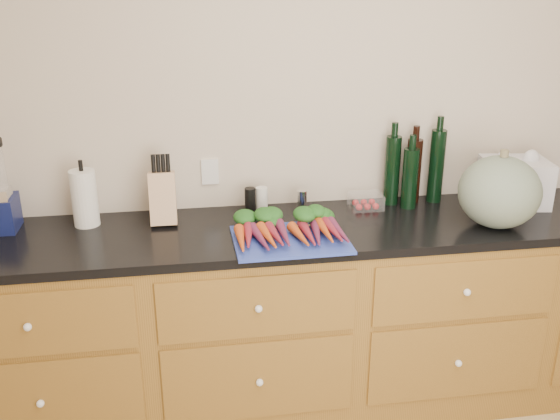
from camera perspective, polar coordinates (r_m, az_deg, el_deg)
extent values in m
cube|color=beige|center=(3.03, 4.92, 7.45)|extent=(4.10, 0.05, 2.60)
cube|color=brown|center=(3.05, 5.86, -9.72)|extent=(3.60, 0.60, 0.90)
cube|color=brown|center=(2.65, -22.02, -9.72)|extent=(0.82, 0.01, 0.28)
sphere|color=white|center=(2.64, -22.09, -9.89)|extent=(0.03, 0.03, 0.03)
cube|color=brown|center=(2.84, -21.00, -16.00)|extent=(0.82, 0.01, 0.38)
sphere|color=white|center=(2.83, -21.06, -16.19)|extent=(0.03, 0.03, 0.03)
cube|color=brown|center=(2.58, -2.01, -8.84)|extent=(0.82, 0.01, 0.28)
sphere|color=white|center=(2.57, -1.97, -9.02)|extent=(0.03, 0.03, 0.03)
cube|color=brown|center=(2.78, -1.92, -15.29)|extent=(0.82, 0.01, 0.38)
sphere|color=white|center=(2.77, -1.87, -15.49)|extent=(0.03, 0.03, 0.03)
cube|color=brown|center=(2.82, 16.60, -7.07)|extent=(0.82, 0.01, 0.28)
sphere|color=white|center=(2.81, 16.74, -7.22)|extent=(0.03, 0.03, 0.03)
cube|color=brown|center=(3.00, 15.88, -13.16)|extent=(0.82, 0.01, 0.38)
sphere|color=white|center=(2.99, 16.01, -13.33)|extent=(0.03, 0.03, 0.03)
cube|color=black|center=(2.84, 6.21, -1.55)|extent=(3.64, 0.62, 0.04)
cube|color=#2B42AF|center=(2.63, 0.95, -2.73)|extent=(0.48, 0.37, 0.01)
cone|color=#D44E19|center=(2.57, -3.57, -2.61)|extent=(0.05, 0.22, 0.05)
cone|color=maroon|center=(2.58, -2.79, -2.56)|extent=(0.05, 0.22, 0.05)
cone|color=#6D2145|center=(2.58, -2.01, -2.52)|extent=(0.05, 0.22, 0.05)
cone|color=#D44E19|center=(2.58, -1.23, -2.47)|extent=(0.05, 0.22, 0.05)
cone|color=maroon|center=(2.59, -0.46, -2.42)|extent=(0.05, 0.22, 0.05)
cone|color=#6D2145|center=(2.59, 0.31, -2.37)|extent=(0.05, 0.22, 0.05)
ellipsoid|color=#1C4D19|center=(2.73, -2.07, -0.94)|extent=(0.22, 0.13, 0.07)
cone|color=#D44E19|center=(2.60, 1.75, -2.28)|extent=(0.05, 0.22, 0.05)
cone|color=maroon|center=(2.61, 2.51, -2.24)|extent=(0.05, 0.22, 0.05)
cone|color=#6D2145|center=(2.62, 3.27, -2.19)|extent=(0.05, 0.22, 0.05)
cone|color=#D44E19|center=(2.62, 4.02, -2.14)|extent=(0.05, 0.22, 0.05)
cone|color=maroon|center=(2.63, 4.77, -2.09)|extent=(0.05, 0.22, 0.05)
cone|color=#6D2145|center=(2.64, 5.52, -2.04)|extent=(0.05, 0.22, 0.05)
ellipsoid|color=#1C4D19|center=(2.77, 2.92, -0.65)|extent=(0.22, 0.13, 0.07)
ellipsoid|color=#596A59|center=(2.90, 19.42, 1.57)|extent=(0.36, 0.36, 0.32)
cylinder|color=white|center=(2.89, -17.44, 1.04)|extent=(0.11, 0.11, 0.25)
cube|color=tan|center=(2.84, -10.66, 1.09)|extent=(0.12, 0.12, 0.23)
cylinder|color=silver|center=(2.91, -1.68, 0.87)|extent=(0.06, 0.06, 0.13)
cylinder|color=black|center=(2.90, -2.74, 0.81)|extent=(0.05, 0.05, 0.13)
cylinder|color=silver|center=(2.94, 2.03, 0.85)|extent=(0.04, 0.04, 0.10)
cube|color=white|center=(3.01, 7.85, 0.81)|extent=(0.15, 0.12, 0.07)
cylinder|color=black|center=(3.06, 10.21, 3.58)|extent=(0.07, 0.07, 0.33)
cylinder|color=black|center=(3.11, 12.09, 3.52)|extent=(0.07, 0.07, 0.31)
cylinder|color=black|center=(3.13, 14.11, 3.91)|extent=(0.07, 0.07, 0.36)
cylinder|color=black|center=(3.02, 11.79, 2.84)|extent=(0.07, 0.07, 0.29)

